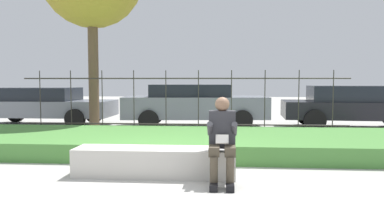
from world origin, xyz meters
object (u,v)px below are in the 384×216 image
stone_bench (155,163)px  car_parked_left (41,105)px  car_parked_center (194,104)px  person_seated_reader (222,137)px  car_parked_right (354,106)px

stone_bench → car_parked_left: car_parked_left is taller
stone_bench → car_parked_center: (0.15, 6.27, 0.54)m
person_seated_reader → car_parked_right: 7.75m
person_seated_reader → car_parked_left: car_parked_left is taller
car_parked_center → car_parked_left: 5.13m
car_parked_right → car_parked_left: size_ratio=0.96×
person_seated_reader → car_parked_center: car_parked_center is taller
car_parked_right → car_parked_left: (-10.10, 0.12, -0.03)m
car_parked_right → stone_bench: bearing=-125.4°
stone_bench → car_parked_right: (5.12, 6.26, 0.52)m
person_seated_reader → car_parked_right: size_ratio=0.27×
person_seated_reader → stone_bench: bearing=162.7°
stone_bench → car_parked_center: car_parked_center is taller
stone_bench → car_parked_left: size_ratio=0.53×
car_parked_right → car_parked_center: bearing=-176.2°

